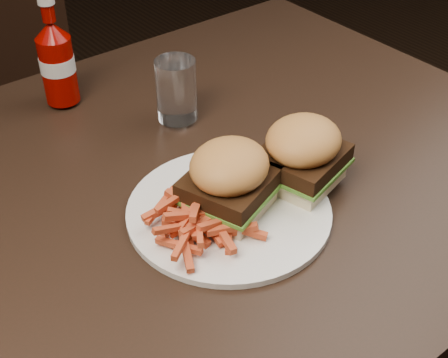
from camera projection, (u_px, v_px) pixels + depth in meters
dining_table at (148, 205)px, 0.84m from camera, size 1.20×0.80×0.04m
chair_far at (1, 104)px, 1.63m from camera, size 0.54×0.54×0.04m
plate at (229, 211)px, 0.79m from camera, size 0.26×0.26×0.01m
sandwich_half_a at (229, 200)px, 0.79m from camera, size 0.12×0.11×0.02m
sandwich_half_b at (300, 174)px, 0.83m from camera, size 0.11×0.11×0.02m
fries_pile at (198, 214)px, 0.75m from camera, size 0.12×0.12×0.04m
ketchup_bottle at (58, 70)px, 0.98m from camera, size 0.07×0.07×0.11m
tumbler at (176, 90)px, 0.94m from camera, size 0.08×0.08×0.10m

